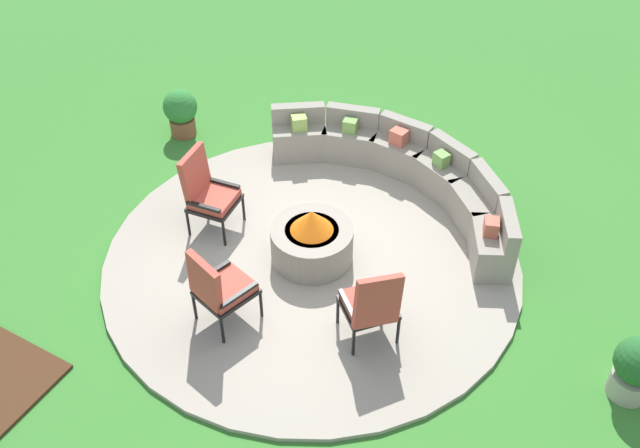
{
  "coord_description": "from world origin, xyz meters",
  "views": [
    {
      "loc": [
        3.25,
        -5.57,
        6.26
      ],
      "look_at": [
        0.0,
        0.2,
        0.45
      ],
      "focal_mm": 40.59,
      "sensor_mm": 36.0,
      "label": 1
    }
  ],
  "objects_px": {
    "lounge_chair_front_right": "(218,287)",
    "potted_plant_1": "(637,367)",
    "fire_pit": "(312,240)",
    "potted_plant_0": "(181,111)",
    "lounge_chair_front_left": "(207,191)",
    "lounge_chair_back_left": "(372,304)",
    "curved_stone_bench": "(406,172)"
  },
  "relations": [
    {
      "from": "lounge_chair_back_left",
      "to": "potted_plant_1",
      "type": "relative_size",
      "value": 1.38
    },
    {
      "from": "lounge_chair_front_left",
      "to": "lounge_chair_front_right",
      "type": "distance_m",
      "value": 1.67
    },
    {
      "from": "fire_pit",
      "to": "lounge_chair_front_left",
      "type": "xyz_separation_m",
      "value": [
        -1.44,
        -0.13,
        0.28
      ]
    },
    {
      "from": "fire_pit",
      "to": "lounge_chair_front_right",
      "type": "bearing_deg",
      "value": -104.36
    },
    {
      "from": "curved_stone_bench",
      "to": "potted_plant_1",
      "type": "xyz_separation_m",
      "value": [
        3.37,
        -1.87,
        0.04
      ]
    },
    {
      "from": "lounge_chair_front_left",
      "to": "potted_plant_1",
      "type": "xyz_separation_m",
      "value": [
        5.25,
        0.02,
        -0.21
      ]
    },
    {
      "from": "fire_pit",
      "to": "potted_plant_1",
      "type": "bearing_deg",
      "value": -1.53
    },
    {
      "from": "lounge_chair_front_left",
      "to": "lounge_chair_front_right",
      "type": "relative_size",
      "value": 1.03
    },
    {
      "from": "curved_stone_bench",
      "to": "lounge_chair_front_left",
      "type": "height_order",
      "value": "lounge_chair_front_left"
    },
    {
      "from": "fire_pit",
      "to": "potted_plant_0",
      "type": "xyz_separation_m",
      "value": [
        -3.1,
        1.45,
        0.06
      ]
    },
    {
      "from": "lounge_chair_front_left",
      "to": "potted_plant_1",
      "type": "bearing_deg",
      "value": 83.35
    },
    {
      "from": "curved_stone_bench",
      "to": "lounge_chair_back_left",
      "type": "bearing_deg",
      "value": -73.79
    },
    {
      "from": "lounge_chair_back_left",
      "to": "potted_plant_0",
      "type": "xyz_separation_m",
      "value": [
        -4.29,
        2.25,
        -0.2
      ]
    },
    {
      "from": "lounge_chair_front_left",
      "to": "potted_plant_0",
      "type": "height_order",
      "value": "lounge_chair_front_left"
    },
    {
      "from": "potted_plant_1",
      "to": "lounge_chair_front_left",
      "type": "bearing_deg",
      "value": -179.74
    },
    {
      "from": "curved_stone_bench",
      "to": "lounge_chair_front_right",
      "type": "relative_size",
      "value": 3.68
    },
    {
      "from": "lounge_chair_front_left",
      "to": "lounge_chair_back_left",
      "type": "relative_size",
      "value": 1.06
    },
    {
      "from": "fire_pit",
      "to": "lounge_chair_front_left",
      "type": "distance_m",
      "value": 1.47
    },
    {
      "from": "lounge_chair_back_left",
      "to": "fire_pit",
      "type": "bearing_deg",
      "value": 97.81
    },
    {
      "from": "fire_pit",
      "to": "curved_stone_bench",
      "type": "bearing_deg",
      "value": 75.96
    },
    {
      "from": "potted_plant_1",
      "to": "fire_pit",
      "type": "bearing_deg",
      "value": 178.47
    },
    {
      "from": "lounge_chair_front_left",
      "to": "lounge_chair_front_right",
      "type": "height_order",
      "value": "lounge_chair_front_left"
    },
    {
      "from": "potted_plant_0",
      "to": "lounge_chair_front_left",
      "type": "bearing_deg",
      "value": -43.58
    },
    {
      "from": "curved_stone_bench",
      "to": "lounge_chair_front_right",
      "type": "height_order",
      "value": "lounge_chair_front_right"
    },
    {
      "from": "lounge_chair_front_left",
      "to": "lounge_chair_back_left",
      "type": "xyz_separation_m",
      "value": [
        2.63,
        -0.67,
        -0.02
      ]
    },
    {
      "from": "fire_pit",
      "to": "curved_stone_bench",
      "type": "xyz_separation_m",
      "value": [
        0.44,
        1.77,
        0.02
      ]
    },
    {
      "from": "curved_stone_bench",
      "to": "potted_plant_1",
      "type": "relative_size",
      "value": 5.22
    },
    {
      "from": "fire_pit",
      "to": "lounge_chair_back_left",
      "type": "bearing_deg",
      "value": -33.82
    },
    {
      "from": "curved_stone_bench",
      "to": "potted_plant_0",
      "type": "relative_size",
      "value": 5.36
    },
    {
      "from": "lounge_chair_front_right",
      "to": "potted_plant_1",
      "type": "relative_size",
      "value": 1.42
    },
    {
      "from": "potted_plant_0",
      "to": "lounge_chair_front_right",
      "type": "bearing_deg",
      "value": -46.15
    },
    {
      "from": "fire_pit",
      "to": "lounge_chair_back_left",
      "type": "xyz_separation_m",
      "value": [
        1.19,
        -0.8,
        0.26
      ]
    }
  ]
}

